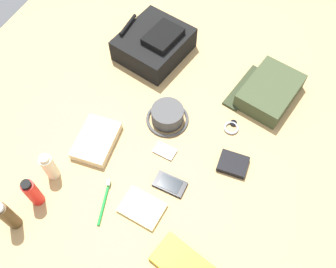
{
  "coord_description": "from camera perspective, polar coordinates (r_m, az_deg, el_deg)",
  "views": [
    {
      "loc": [
        -0.67,
        -0.31,
        1.27
      ],
      "look_at": [
        0.0,
        0.0,
        0.04
      ],
      "focal_mm": 39.15,
      "sensor_mm": 36.0,
      "label": 1
    }
  ],
  "objects": [
    {
      "name": "bucket_hat",
      "position": [
        1.49,
        -0.09,
        2.87
      ],
      "size": [
        0.18,
        0.18,
        0.07
      ],
      "color": "#444444",
      "rests_on": "ground_plane"
    },
    {
      "name": "folded_towel",
      "position": [
        1.47,
        -11.09,
        -1.0
      ],
      "size": [
        0.22,
        0.16,
        0.04
      ],
      "primitive_type": "cube",
      "rotation": [
        0.0,
        0.0,
        0.12
      ],
      "color": "beige",
      "rests_on": "ground_plane"
    },
    {
      "name": "cell_phone",
      "position": [
        1.37,
        0.29,
        -7.8
      ],
      "size": [
        0.07,
        0.12,
        0.01
      ],
      "color": "black",
      "rests_on": "ground_plane"
    },
    {
      "name": "cologne_bottle",
      "position": [
        1.36,
        -23.68,
        -11.6
      ],
      "size": [
        0.04,
        0.04,
        0.17
      ],
      "color": "#473319",
      "rests_on": "ground_plane"
    },
    {
      "name": "wristwatch",
      "position": [
        1.51,
        9.87,
        1.05
      ],
      "size": [
        0.07,
        0.06,
        0.01
      ],
      "color": "#99999E",
      "rests_on": "ground_plane"
    },
    {
      "name": "lotion_bottle",
      "position": [
        1.4,
        -18.0,
        -4.86
      ],
      "size": [
        0.05,
        0.05,
        0.14
      ],
      "color": "beige",
      "rests_on": "ground_plane"
    },
    {
      "name": "toiletry_pouch",
      "position": [
        1.61,
        15.41,
        6.47
      ],
      "size": [
        0.31,
        0.29,
        0.08
      ],
      "color": "#384228",
      "rests_on": "ground_plane"
    },
    {
      "name": "backpack",
      "position": [
        1.71,
        -2.13,
        13.85
      ],
      "size": [
        0.35,
        0.32,
        0.14
      ],
      "color": "black",
      "rests_on": "ground_plane"
    },
    {
      "name": "sunscreen_spray",
      "position": [
        1.37,
        -20.34,
        -8.53
      ],
      "size": [
        0.05,
        0.05,
        0.15
      ],
      "color": "red",
      "rests_on": "ground_plane"
    },
    {
      "name": "notepad",
      "position": [
        1.34,
        -4.06,
        -11.4
      ],
      "size": [
        0.12,
        0.16,
        0.02
      ],
      "primitive_type": "cube",
      "rotation": [
        0.0,
        0.0,
        -0.08
      ],
      "color": "beige",
      "rests_on": "ground_plane"
    },
    {
      "name": "media_player",
      "position": [
        1.43,
        -0.48,
        -2.67
      ],
      "size": [
        0.06,
        0.09,
        0.01
      ],
      "color": "#B7B7BC",
      "rests_on": "ground_plane"
    },
    {
      "name": "paperback_novel",
      "position": [
        1.28,
        2.43,
        -19.7
      ],
      "size": [
        0.16,
        0.23,
        0.02
      ],
      "color": "yellow",
      "rests_on": "ground_plane"
    },
    {
      "name": "ground_plane",
      "position": [
        1.48,
        0.0,
        -1.04
      ],
      "size": [
        2.64,
        2.02,
        0.02
      ],
      "primitive_type": "cube",
      "color": "tan",
      "rests_on": "ground"
    },
    {
      "name": "wallet",
      "position": [
        1.42,
        10.15,
        -4.47
      ],
      "size": [
        0.1,
        0.12,
        0.02
      ],
      "primitive_type": "cube",
      "rotation": [
        0.0,
        0.0,
        0.09
      ],
      "color": "black",
      "rests_on": "ground_plane"
    },
    {
      "name": "toothbrush",
      "position": [
        1.37,
        -9.82,
        -9.99
      ],
      "size": [
        0.17,
        0.06,
        0.02
      ],
      "color": "#198C33",
      "rests_on": "ground_plane"
    }
  ]
}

